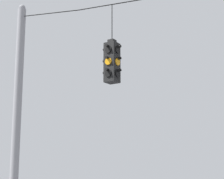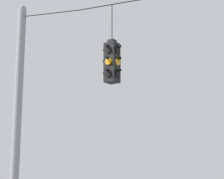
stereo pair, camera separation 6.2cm
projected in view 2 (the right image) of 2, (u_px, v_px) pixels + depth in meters
name	position (u px, v px, depth m)	size (l,w,h in m)	color
utility_pole_left	(17.00, 118.00, 13.68)	(0.27, 0.27, 7.58)	gray
traffic_light_over_intersection	(112.00, 62.00, 12.00)	(0.58, 0.58, 2.27)	black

